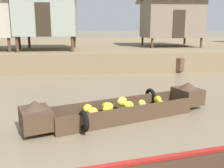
# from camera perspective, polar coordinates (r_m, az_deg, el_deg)

# --- Properties ---
(ground_plane) EXTENTS (300.00, 300.00, 0.00)m
(ground_plane) POSITION_cam_1_polar(r_m,az_deg,el_deg) (11.90, -7.58, 0.27)
(ground_plane) COLOR #7A6B51
(riverbank_strip) EXTENTS (160.00, 20.00, 1.08)m
(riverbank_strip) POSITION_cam_1_polar(r_m,az_deg,el_deg) (23.78, -6.68, 7.66)
(riverbank_strip) COLOR #7F6B4C
(riverbank_strip) RESTS_ON ground
(banana_boat) EXTENTS (5.29, 2.69, 0.80)m
(banana_boat) POSITION_cam_1_polar(r_m,az_deg,el_deg) (7.23, 2.29, -5.28)
(banana_boat) COLOR #473323
(banana_boat) RESTS_ON ground
(fishing_skiff_distant) EXTENTS (3.84, 3.19, 1.01)m
(fishing_skiff_distant) POSITION_cam_1_polar(r_m,az_deg,el_deg) (16.52, 17.53, 4.57)
(fishing_skiff_distant) COLOR brown
(fishing_skiff_distant) RESTS_ON ground
(stilt_house_mid_left) EXTENTS (4.12, 4.04, 4.16)m
(stilt_house_mid_left) POSITION_cam_1_polar(r_m,az_deg,el_deg) (16.73, -13.92, 14.83)
(stilt_house_mid_left) COLOR #4C3826
(stilt_house_mid_left) RESTS_ON riverbank_strip
(stilt_house_mid_right) EXTENTS (4.48, 3.94, 3.95)m
(stilt_house_mid_right) POSITION_cam_1_polar(r_m,az_deg,el_deg) (19.59, 12.73, 13.94)
(stilt_house_mid_right) COLOR #4C3826
(stilt_house_mid_right) RESTS_ON riverbank_strip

